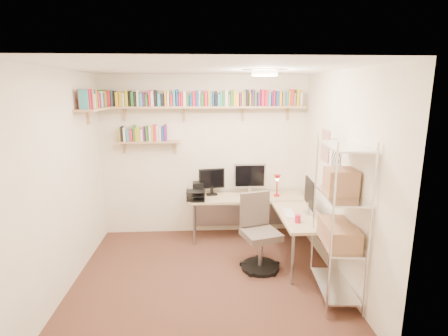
{
  "coord_description": "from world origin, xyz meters",
  "views": [
    {
      "loc": [
        -0.02,
        -3.93,
        2.27
      ],
      "look_at": [
        0.25,
        0.55,
        1.27
      ],
      "focal_mm": 28.0,
      "sensor_mm": 36.0,
      "label": 1
    }
  ],
  "objects": [
    {
      "name": "corner_desk",
      "position": [
        0.69,
        0.96,
        0.66
      ],
      "size": [
        1.79,
        1.71,
        1.16
      ],
      "color": "tan",
      "rests_on": "ground"
    },
    {
      "name": "ground",
      "position": [
        0.0,
        0.0,
        0.0
      ],
      "size": [
        3.2,
        3.2,
        0.0
      ],
      "primitive_type": "plane",
      "color": "#4A281F",
      "rests_on": "ground"
    },
    {
      "name": "office_chair",
      "position": [
        0.68,
        0.24,
        0.41
      ],
      "size": [
        0.54,
        0.55,
        0.98
      ],
      "rotation": [
        0.0,
        0.0,
        0.29
      ],
      "color": "black",
      "rests_on": "ground"
    },
    {
      "name": "wire_rack",
      "position": [
        1.42,
        -0.49,
        0.98
      ],
      "size": [
        0.45,
        0.81,
        1.81
      ],
      "rotation": [
        0.0,
        0.0,
        -0.09
      ],
      "color": "silver",
      "rests_on": "ground"
    },
    {
      "name": "room_shell",
      "position": [
        0.0,
        0.0,
        1.55
      ],
      "size": [
        3.24,
        3.04,
        2.52
      ],
      "color": "beige",
      "rests_on": "ground"
    },
    {
      "name": "wall_shelves",
      "position": [
        -0.42,
        1.29,
        2.03
      ],
      "size": [
        3.12,
        1.09,
        0.8
      ],
      "color": "tan",
      "rests_on": "ground"
    }
  ]
}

